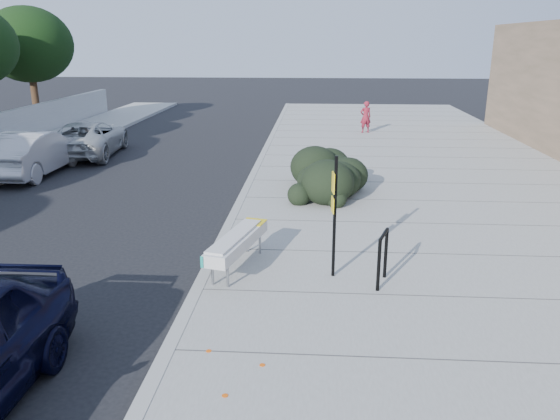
{
  "coord_description": "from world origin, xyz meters",
  "views": [
    {
      "loc": [
        2.08,
        -8.76,
        4.4
      ],
      "look_at": [
        1.35,
        2.13,
        1.0
      ],
      "focal_mm": 35.0,
      "sensor_mm": 36.0,
      "label": 1
    }
  ],
  "objects": [
    {
      "name": "bike_rack",
      "position": [
        3.31,
        0.46,
        0.74
      ],
      "size": [
        0.25,
        0.65,
        0.98
      ],
      "rotation": [
        0.0,
        0.0,
        -0.31
      ],
      "color": "black",
      "rests_on": "sidewalk_near"
    },
    {
      "name": "pedestrian",
      "position": [
        4.41,
        17.67,
        0.9
      ],
      "size": [
        0.62,
        0.5,
        1.5
      ],
      "primitive_type": "imported",
      "rotation": [
        0.0,
        0.0,
        3.43
      ],
      "color": "maroon",
      "rests_on": "sidewalk_near"
    },
    {
      "name": "ground",
      "position": [
        0.0,
        0.0,
        0.0
      ],
      "size": [
        120.0,
        120.0,
        0.0
      ],
      "primitive_type": "plane",
      "color": "black",
      "rests_on": "ground"
    },
    {
      "name": "tree_far_f",
      "position": [
        -12.5,
        19.0,
        4.19
      ],
      "size": [
        4.4,
        4.4,
        6.07
      ],
      "color": "#332114",
      "rests_on": "ground"
    },
    {
      "name": "sign_post",
      "position": [
        2.42,
        0.76,
        1.47
      ],
      "size": [
        0.1,
        0.27,
        2.3
      ],
      "rotation": [
        0.0,
        0.0,
        0.11
      ],
      "color": "black",
      "rests_on": "sidewalk_near"
    },
    {
      "name": "curb_near",
      "position": [
        0.0,
        5.0,
        0.08
      ],
      "size": [
        0.22,
        50.0,
        0.17
      ],
      "primitive_type": "cube",
      "color": "#9E9E99",
      "rests_on": "ground"
    },
    {
      "name": "hedge",
      "position": [
        2.46,
        7.0,
        0.83
      ],
      "size": [
        2.64,
        3.98,
        1.37
      ],
      "primitive_type": "ellipsoid",
      "rotation": [
        0.0,
        0.0,
        0.24
      ],
      "color": "black",
      "rests_on": "sidewalk_near"
    },
    {
      "name": "bench",
      "position": [
        0.6,
        1.0,
        0.68
      ],
      "size": [
        1.0,
        2.27,
        0.67
      ],
      "rotation": [
        0.0,
        0.0,
        -0.24
      ],
      "color": "gray",
      "rests_on": "sidewalk_near"
    },
    {
      "name": "sidewalk_near",
      "position": [
        5.6,
        5.0,
        0.07
      ],
      "size": [
        11.2,
        50.0,
        0.15
      ],
      "primitive_type": "cube",
      "color": "gray",
      "rests_on": "ground"
    },
    {
      "name": "suv_silver",
      "position": [
        -6.96,
        12.18,
        0.69
      ],
      "size": [
        2.8,
        5.18,
        1.38
      ],
      "primitive_type": "imported",
      "rotation": [
        0.0,
        0.0,
        3.25
      ],
      "color": "#A9ADAF",
      "rests_on": "ground"
    },
    {
      "name": "wagon_silver",
      "position": [
        -7.5,
        8.89,
        0.75
      ],
      "size": [
        1.61,
        4.58,
        1.51
      ],
      "primitive_type": "imported",
      "rotation": [
        0.0,
        0.0,
        3.14
      ],
      "color": "#A9A9AD",
      "rests_on": "ground"
    }
  ]
}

